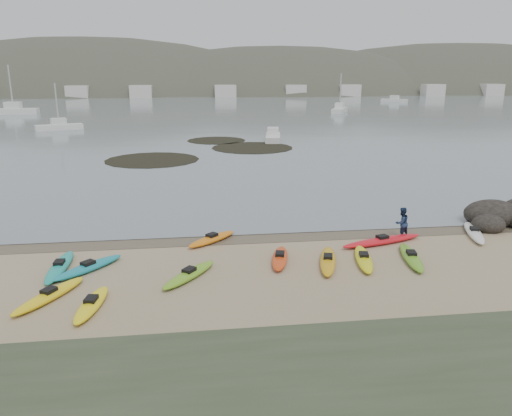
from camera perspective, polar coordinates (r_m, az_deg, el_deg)
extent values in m
plane|color=tan|center=(26.78, 0.00, -3.10)|extent=(600.00, 600.00, 0.00)
plane|color=brown|center=(26.50, 0.08, -3.29)|extent=(60.00, 60.00, 0.00)
plane|color=slate|center=(325.31, -7.08, 13.78)|extent=(1200.00, 1200.00, 0.00)
ellipsoid|color=teal|center=(23.23, -18.61, -6.45)|extent=(2.93, 3.18, 0.34)
ellipsoid|color=#64A821|center=(24.29, 17.30, -5.38)|extent=(1.42, 3.80, 0.34)
ellipsoid|color=#D84112|center=(23.09, 2.75, -5.75)|extent=(1.41, 3.17, 0.34)
ellipsoid|color=orange|center=(25.73, -5.05, -3.54)|extent=(2.85, 2.72, 0.34)
ellipsoid|color=yellow|center=(21.00, -22.54, -9.21)|extent=(2.44, 3.59, 0.34)
ellipsoid|color=yellow|center=(23.51, 12.19, -5.70)|extent=(1.41, 3.58, 0.34)
ellipsoid|color=red|center=(26.16, 14.21, -3.65)|extent=(4.75, 2.02, 0.34)
ellipsoid|color=gold|center=(22.99, 8.21, -5.99)|extent=(1.69, 3.75, 0.34)
ellipsoid|color=#71B223|center=(21.49, -7.64, -7.54)|extent=(2.65, 3.24, 0.34)
ellipsoid|color=teal|center=(23.73, -21.53, -6.27)|extent=(0.81, 3.92, 0.34)
ellipsoid|color=silver|center=(29.05, 23.64, -2.59)|extent=(1.92, 3.88, 0.34)
ellipsoid|color=yellow|center=(19.71, -18.29, -10.42)|extent=(1.20, 3.21, 0.34)
imported|color=navy|center=(27.12, 16.32, -1.65)|extent=(0.98, 0.88, 1.67)
ellipsoid|color=black|center=(31.89, 25.31, -1.11)|extent=(3.26, 2.53, 1.63)
ellipsoid|color=black|center=(30.33, 24.99, -2.03)|extent=(1.81, 1.63, 1.09)
cylinder|color=black|center=(50.34, -11.78, 5.39)|extent=(9.19, 9.19, 0.04)
cylinder|color=black|center=(57.23, -0.43, 6.89)|extent=(9.25, 9.25, 0.04)
cylinder|color=black|center=(63.51, -4.55, 7.69)|extent=(7.31, 7.31, 0.04)
cube|color=silver|center=(80.47, -21.58, 8.61)|extent=(6.87, 4.22, 0.93)
cube|color=silver|center=(63.10, 1.95, 8.05)|extent=(2.84, 6.52, 0.88)
cube|color=silver|center=(108.15, 9.53, 10.97)|extent=(5.41, 8.00, 1.10)
cube|color=silver|center=(113.89, -25.96, 9.93)|extent=(9.50, 2.82, 1.32)
cube|color=silver|center=(148.53, 15.52, 11.76)|extent=(6.93, 5.98, 1.01)
ellipsoid|color=#384235|center=(225.66, -18.24, 7.89)|extent=(220.00, 120.00, 80.00)
ellipsoid|color=#384235|center=(219.86, 2.65, 9.16)|extent=(200.00, 110.00, 68.00)
ellipsoid|color=#384235|center=(258.00, 21.39, 8.66)|extent=(230.00, 130.00, 76.00)
cube|color=beige|center=(174.65, -20.76, 12.30)|extent=(7.00, 5.00, 4.00)
cube|color=beige|center=(170.94, -12.72, 12.85)|extent=(7.00, 5.00, 4.00)
cube|color=beige|center=(170.56, -4.45, 13.16)|extent=(7.00, 5.00, 4.00)
cube|color=beige|center=(173.53, 3.70, 13.22)|extent=(7.00, 5.00, 4.00)
cube|color=beige|center=(179.69, 11.44, 13.03)|extent=(7.00, 5.00, 4.00)
cube|color=beige|center=(188.72, 18.53, 12.65)|extent=(7.00, 5.00, 4.00)
cube|color=beige|center=(200.23, 24.86, 12.15)|extent=(7.00, 5.00, 4.00)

